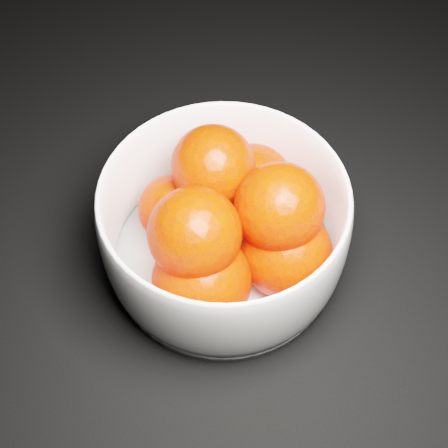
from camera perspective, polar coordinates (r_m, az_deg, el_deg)
ground at (r=0.86m, az=2.74°, el=17.09°), size 3.00×3.00×0.00m
bowl at (r=0.57m, az=0.00°, el=-0.32°), size 0.23×0.23×0.11m
orange_pile at (r=0.55m, az=0.77°, el=0.04°), size 0.19×0.18×0.13m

